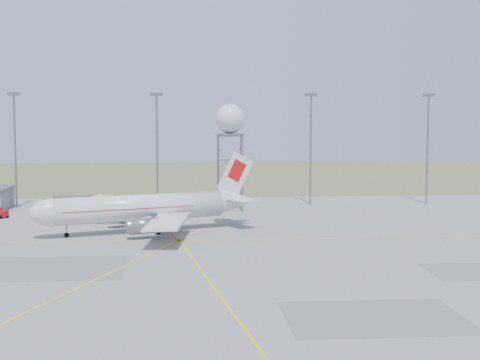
{
  "coord_description": "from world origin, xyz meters",
  "views": [
    {
      "loc": [
        -4.43,
        -55.06,
        15.19
      ],
      "look_at": [
        2.98,
        40.0,
        6.94
      ],
      "focal_mm": 50.0,
      "sensor_mm": 36.0,
      "label": 1
    }
  ],
  "objects": [
    {
      "name": "airliner_main",
      "position": [
        -10.64,
        37.38,
        3.35
      ],
      "size": [
        31.22,
        29.37,
        10.93
      ],
      "rotation": [
        0.0,
        0.0,
        3.49
      ],
      "color": "silver",
      "rests_on": "ground"
    },
    {
      "name": "mast_b",
      "position": [
        -10.0,
        66.0,
        12.07
      ],
      "size": [
        2.2,
        0.5,
        20.5
      ],
      "color": "slate",
      "rests_on": "ground"
    },
    {
      "name": "radar_tower",
      "position": [
        2.76,
        59.31,
        10.29
      ],
      "size": [
        5.07,
        5.07,
        18.34
      ],
      "color": "slate",
      "rests_on": "ground"
    },
    {
      "name": "ground",
      "position": [
        0.0,
        0.0,
        0.0
      ],
      "size": [
        400.0,
        400.0,
        0.0
      ],
      "primitive_type": "plane",
      "color": "gray",
      "rests_on": "ground"
    },
    {
      "name": "grass_strip",
      "position": [
        0.0,
        140.0,
        0.01
      ],
      "size": [
        400.0,
        120.0,
        0.03
      ],
      "primitive_type": "cube",
      "color": "olive",
      "rests_on": "ground"
    },
    {
      "name": "fire_truck",
      "position": [
        -20.63,
        48.31,
        1.96
      ],
      "size": [
        10.71,
        6.05,
        4.07
      ],
      "rotation": [
        0.0,
        0.0,
        -0.25
      ],
      "color": "gold",
      "rests_on": "ground"
    },
    {
      "name": "mast_a",
      "position": [
        -35.0,
        66.0,
        12.07
      ],
      "size": [
        2.2,
        0.5,
        20.5
      ],
      "color": "slate",
      "rests_on": "ground"
    },
    {
      "name": "baggage_tug",
      "position": [
        -34.31,
        52.9,
        0.63
      ],
      "size": [
        2.55,
        2.45,
        1.67
      ],
      "rotation": [
        0.0,
        0.0,
        -0.49
      ],
      "color": "#A40B0F",
      "rests_on": "ground"
    },
    {
      "name": "mast_d",
      "position": [
        40.0,
        66.0,
        12.07
      ],
      "size": [
        2.2,
        0.5,
        20.5
      ],
      "color": "slate",
      "rests_on": "ground"
    },
    {
      "name": "mast_c",
      "position": [
        18.0,
        66.0,
        12.07
      ],
      "size": [
        2.2,
        0.5,
        20.5
      ],
      "color": "slate",
      "rests_on": "ground"
    }
  ]
}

